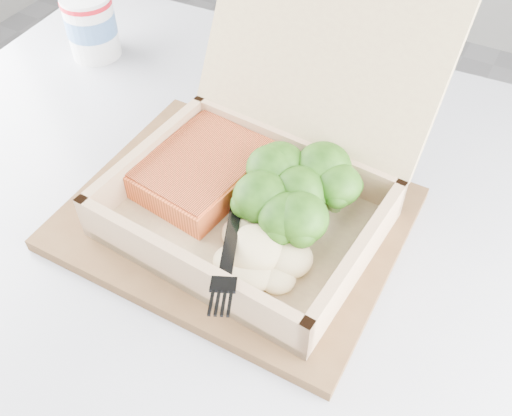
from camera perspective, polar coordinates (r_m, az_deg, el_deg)
The scene contains 9 objects.
cafe_table at distance 0.71m, azimuth -5.23°, elevation -13.81°, with size 0.87×0.87×0.74m.
serving_tray at distance 0.56m, azimuth -2.05°, elevation -1.03°, with size 0.31×0.25×0.01m, color brown.
takeout_container at distance 0.54m, azimuth 1.54°, elevation 5.18°, with size 0.26×0.29×0.21m.
salmon_fillet at distance 0.57m, azimuth -5.33°, elevation 3.87°, with size 0.10×0.13×0.03m, color orange.
broccoli_pile at distance 0.53m, azimuth 4.31°, elevation 1.27°, with size 0.13×0.13×0.05m, color #38781A, non-canonical shape.
mashed_potatoes at distance 0.50m, azimuth -0.03°, elevation -4.07°, with size 0.08×0.07×0.03m, color beige.
plastic_fork at distance 0.50m, azimuth -2.29°, elevation -1.34°, with size 0.08×0.14×0.02m.
paper_cup at distance 0.81m, azimuth -16.20°, elevation 17.24°, with size 0.07×0.07×0.08m.
receipt at distance 0.69m, azimuth 2.29°, elevation 8.99°, with size 0.08×0.15×0.00m, color white.
Camera 1 is at (-0.11, -0.07, 1.16)m, focal length 40.00 mm.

